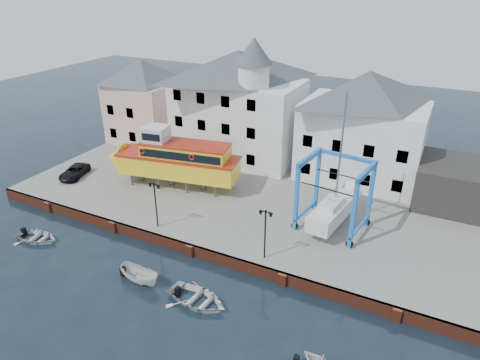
% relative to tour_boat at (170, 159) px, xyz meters
% --- Properties ---
extents(ground, '(140.00, 140.00, 0.00)m').
position_rel_tour_boat_xyz_m(ground, '(7.53, -8.42, -3.90)').
color(ground, black).
rests_on(ground, ground).
extents(hardstanding, '(44.00, 22.00, 1.00)m').
position_rel_tour_boat_xyz_m(hardstanding, '(7.53, 2.58, -3.40)').
color(hardstanding, slate).
rests_on(hardstanding, ground).
extents(quay_wall, '(44.00, 0.47, 1.00)m').
position_rel_tour_boat_xyz_m(quay_wall, '(7.53, -8.31, -3.40)').
color(quay_wall, maroon).
rests_on(quay_wall, ground).
extents(building_pink, '(8.00, 7.00, 10.30)m').
position_rel_tour_boat_xyz_m(building_pink, '(-10.47, 9.58, 2.25)').
color(building_pink, '#D6A399').
rests_on(building_pink, hardstanding).
extents(building_white_main, '(14.00, 8.30, 14.00)m').
position_rel_tour_boat_xyz_m(building_white_main, '(2.66, 9.97, 3.44)').
color(building_white_main, silver).
rests_on(building_white_main, hardstanding).
extents(building_white_right, '(12.00, 8.00, 11.20)m').
position_rel_tour_boat_xyz_m(building_white_right, '(16.53, 10.58, 2.70)').
color(building_white_right, silver).
rests_on(building_white_right, hardstanding).
extents(shed_dark, '(8.00, 7.00, 4.00)m').
position_rel_tour_boat_xyz_m(shed_dark, '(26.53, 8.58, -0.90)').
color(shed_dark, '#272523').
rests_on(shed_dark, hardstanding).
extents(lamp_post_left, '(1.12, 0.32, 4.20)m').
position_rel_tour_boat_xyz_m(lamp_post_left, '(3.53, -7.22, 0.27)').
color(lamp_post_left, black).
rests_on(lamp_post_left, hardstanding).
extents(lamp_post_right, '(1.12, 0.32, 4.20)m').
position_rel_tour_boat_xyz_m(lamp_post_right, '(13.53, -7.22, 0.27)').
color(lamp_post_right, black).
rests_on(lamp_post_right, hardstanding).
extents(tour_boat, '(14.49, 5.74, 6.15)m').
position_rel_tour_boat_xyz_m(tour_boat, '(0.00, 0.00, 0.00)').
color(tour_boat, '#59595E').
rests_on(tour_boat, hardstanding).
extents(travel_lift, '(5.96, 7.93, 11.70)m').
position_rel_tour_boat_xyz_m(travel_lift, '(16.95, 0.04, -0.94)').
color(travel_lift, blue).
rests_on(travel_lift, hardstanding).
extents(van, '(2.95, 4.45, 1.14)m').
position_rel_tour_boat_xyz_m(van, '(-10.42, -3.05, -2.33)').
color(van, black).
rests_on(van, hardstanding).
extents(motorboat_a, '(3.66, 1.69, 1.37)m').
position_rel_tour_boat_xyz_m(motorboat_a, '(5.97, -12.84, -3.90)').
color(motorboat_a, silver).
rests_on(motorboat_a, ground).
extents(motorboat_b, '(4.81, 3.65, 0.94)m').
position_rel_tour_boat_xyz_m(motorboat_b, '(10.94, -12.84, -3.90)').
color(motorboat_b, silver).
rests_on(motorboat_b, ground).
extents(motorboat_d, '(4.18, 3.26, 0.79)m').
position_rel_tour_boat_xyz_m(motorboat_d, '(-5.43, -12.39, -3.90)').
color(motorboat_d, silver).
rests_on(motorboat_d, ground).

